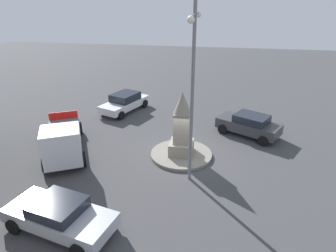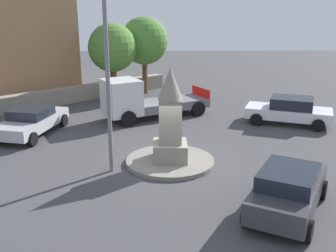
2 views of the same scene
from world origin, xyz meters
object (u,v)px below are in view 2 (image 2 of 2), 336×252
Objects in this scene: truck_white_passing at (142,100)px; tree_near_wall at (112,48)px; monument at (170,120)px; car_white_approaching at (289,110)px; car_dark_grey_parked_left at (288,189)px; streetlamp at (106,38)px; tree_mid_cluster at (144,41)px; car_silver_near_island at (32,121)px.

truck_white_passing is 1.24× the size of tree_near_wall.
monument is 8.51m from car_white_approaching.
truck_white_passing is 5.90m from tree_near_wall.
car_dark_grey_parked_left is 0.70× the size of truck_white_passing.
tree_mid_cluster is (-0.77, -13.95, -1.34)m from streetlamp.
car_silver_near_island is at bearing 67.38° from tree_near_wall.
tree_mid_cluster is at bearing -73.79° from car_dark_grey_parked_left.
monument is 0.78× the size of car_white_approaching.
car_white_approaching is at bearing -173.28° from car_silver_near_island.
monument is at bearing 40.18° from car_white_approaching.
truck_white_passing is at bearing -77.95° from monument.
monument is at bearing -162.35° from streetlamp.
monument is at bearing -48.72° from car_dark_grey_parked_left.
car_white_approaching is 0.95× the size of tree_near_wall.
car_dark_grey_parked_left is at bearing 114.98° from truck_white_passing.
car_silver_near_island is at bearing -37.77° from car_dark_grey_parked_left.
monument is 4.00m from streetlamp.
streetlamp is 1.93× the size of car_dark_grey_parked_left.
car_white_approaching is 9.90m from car_dark_grey_parked_left.
truck_white_passing is at bearing -96.84° from streetlamp.
streetlamp is 11.50m from car_white_approaching.
car_dark_grey_parked_left is 0.92× the size of car_silver_near_island.
streetlamp reaches higher than car_dark_grey_parked_left.
car_dark_grey_parked_left is at bearing 131.28° from monument.
monument is at bearing 102.05° from truck_white_passing.
tree_near_wall reaches higher than monument.
car_white_approaching is 1.00× the size of car_silver_near_island.
monument reaches higher than car_dark_grey_parked_left.
tree_near_wall is (3.51, -11.51, 1.59)m from monument.
car_silver_near_island is (4.42, -4.62, -4.33)m from streetlamp.
monument is 0.78× the size of car_silver_near_island.
car_silver_near_island is at bearing 6.72° from car_white_approaching.
truck_white_passing reaches higher than car_white_approaching.
monument is 7.82m from car_silver_near_island.
car_white_approaching is at bearing -144.71° from streetlamp.
tree_near_wall reaches higher than car_silver_near_island.
tree_near_wall reaches higher than car_dark_grey_parked_left.
truck_white_passing reaches higher than car_dark_grey_parked_left.
truck_white_passing is (-5.29, -2.63, 0.36)m from car_silver_near_island.
tree_near_wall is (-3.17, -7.61, 2.69)m from car_silver_near_island.
car_white_approaching is at bearing 148.66° from tree_near_wall.
truck_white_passing is (4.91, -10.54, 0.28)m from car_dark_grey_parked_left.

